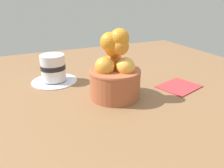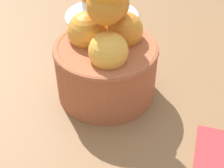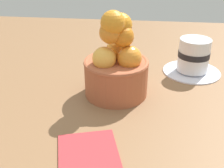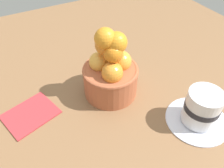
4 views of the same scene
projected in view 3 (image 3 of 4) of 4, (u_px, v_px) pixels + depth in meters
The scene contains 4 objects.
ground_plane at pixel (116, 100), 60.43cm from camera, with size 117.33×113.31×3.35cm, color brown.
terracotta_bowl at pixel (116, 65), 56.59cm from camera, with size 13.21×13.21×17.78cm.
coffee_cup at pixel (193, 58), 67.11cm from camera, with size 13.81×13.81×8.49cm.
folded_napkin at pixel (89, 155), 42.43cm from camera, with size 11.17×9.12×0.60cm, color #B23338.
Camera 3 is at (51.54, 5.12, 29.66)cm, focal length 44.91 mm.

